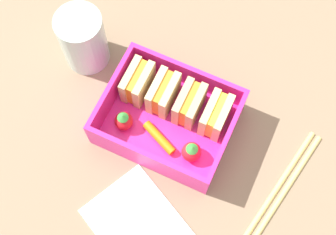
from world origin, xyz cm
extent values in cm
cube|color=#856D54|center=(0.00, 0.00, -1.00)|extent=(120.00, 120.00, 2.00)
cube|color=#E8258E|center=(0.00, 0.00, 0.60)|extent=(16.56, 13.17, 1.20)
cube|color=#E8258E|center=(0.00, 6.28, 3.42)|extent=(16.56, 0.60, 4.44)
cube|color=#E8258E|center=(0.00, -6.28, 3.42)|extent=(16.56, 0.60, 4.44)
cube|color=#E8258E|center=(-7.98, 0.00, 3.42)|extent=(0.60, 11.97, 4.44)
cube|color=#E8258E|center=(7.98, 0.00, 3.42)|extent=(0.60, 11.97, 4.44)
cube|color=#D5B77E|center=(-6.48, 2.56, 3.49)|extent=(0.94, 5.12, 4.59)
cube|color=orange|center=(-5.53, 2.56, 3.49)|extent=(0.94, 4.71, 4.22)
cube|color=#D5B77E|center=(-4.59, 2.56, 3.49)|extent=(0.94, 5.12, 4.59)
cube|color=#D8C482|center=(-2.79, 2.56, 3.49)|extent=(0.94, 5.12, 4.59)
cube|color=orange|center=(-1.84, 2.56, 3.49)|extent=(0.94, 4.71, 4.22)
cube|color=#D8C482|center=(-0.90, 2.56, 3.49)|extent=(0.94, 5.12, 4.59)
cube|color=tan|center=(0.90, 2.56, 3.49)|extent=(0.94, 5.12, 4.59)
cube|color=orange|center=(1.84, 2.56, 3.49)|extent=(0.94, 4.71, 4.22)
cube|color=tan|center=(2.79, 2.56, 3.49)|extent=(0.94, 5.12, 4.59)
cube|color=#D2C280|center=(4.59, 2.56, 3.49)|extent=(0.94, 5.12, 4.59)
cube|color=yellow|center=(5.53, 2.56, 3.49)|extent=(0.94, 4.71, 4.22)
cube|color=#D2C280|center=(6.48, 2.56, 3.49)|extent=(0.94, 5.12, 4.59)
sphere|color=red|center=(-5.04, -2.73, 2.42)|extent=(2.44, 2.44, 2.44)
cone|color=green|center=(-5.04, -2.73, 3.94)|extent=(1.46, 1.46, 0.60)
cylinder|color=orange|center=(-0.22, -2.70, 1.76)|extent=(5.22, 3.14, 1.13)
sphere|color=red|center=(4.59, -2.90, 2.47)|extent=(2.54, 2.54, 2.54)
cone|color=green|center=(4.59, -2.90, 4.04)|extent=(1.52, 1.52, 0.60)
cylinder|color=tan|center=(16.25, -2.01, 0.35)|extent=(4.22, 18.02, 0.70)
cylinder|color=tan|center=(17.25, -2.21, 0.35)|extent=(4.22, 18.02, 0.70)
cylinder|color=silver|center=(-14.64, 4.74, 4.47)|extent=(6.21, 6.21, 8.94)
cube|color=white|center=(2.33, -13.67, 0.20)|extent=(15.50, 14.16, 0.40)
camera|label=1|loc=(8.99, -19.49, 58.82)|focal=50.00mm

